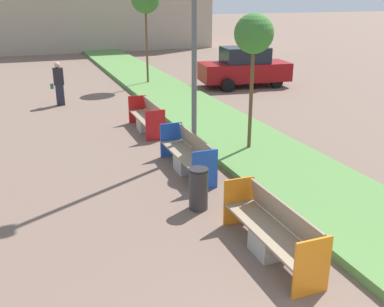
{
  "coord_description": "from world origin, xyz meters",
  "views": [
    {
      "loc": [
        -2.74,
        -1.95,
        4.24
      ],
      "look_at": [
        0.9,
        7.55,
        0.6
      ],
      "focal_mm": 42.0,
      "sensor_mm": 36.0,
      "label": 1
    }
  ],
  "objects_px": {
    "bench_red_frame": "(147,120)",
    "bench_blue_frame": "(188,157)",
    "bench_orange_frame": "(272,234)",
    "pedestrian_walking": "(59,84)",
    "litter_bin": "(198,189)",
    "street_lamp_post": "(194,1)",
    "sapling_tree_near": "(254,35)",
    "parked_car_distant": "(244,67)"
  },
  "relations": [
    {
      "from": "sapling_tree_near",
      "to": "pedestrian_walking",
      "type": "relative_size",
      "value": 2.2
    },
    {
      "from": "parked_car_distant",
      "to": "pedestrian_walking",
      "type": "bearing_deg",
      "value": -167.47
    },
    {
      "from": "pedestrian_walking",
      "to": "parked_car_distant",
      "type": "distance_m",
      "value": 8.66
    },
    {
      "from": "bench_red_frame",
      "to": "bench_blue_frame",
      "type": "bearing_deg",
      "value": -89.96
    },
    {
      "from": "bench_red_frame",
      "to": "street_lamp_post",
      "type": "xyz_separation_m",
      "value": [
        0.61,
        -2.64,
        3.68
      ]
    },
    {
      "from": "street_lamp_post",
      "to": "parked_car_distant",
      "type": "distance_m",
      "value": 10.4
    },
    {
      "from": "street_lamp_post",
      "to": "parked_car_distant",
      "type": "bearing_deg",
      "value": 54.8
    },
    {
      "from": "bench_orange_frame",
      "to": "bench_blue_frame",
      "type": "distance_m",
      "value": 4.09
    },
    {
      "from": "bench_blue_frame",
      "to": "pedestrian_walking",
      "type": "relative_size",
      "value": 1.42
    },
    {
      "from": "bench_orange_frame",
      "to": "sapling_tree_near",
      "type": "xyz_separation_m",
      "value": [
        2.07,
        4.75,
        2.84
      ]
    },
    {
      "from": "bench_red_frame",
      "to": "parked_car_distant",
      "type": "relative_size",
      "value": 0.51
    },
    {
      "from": "bench_blue_frame",
      "to": "sapling_tree_near",
      "type": "bearing_deg",
      "value": 17.68
    },
    {
      "from": "street_lamp_post",
      "to": "litter_bin",
      "type": "bearing_deg",
      "value": -109.68
    },
    {
      "from": "bench_orange_frame",
      "to": "parked_car_distant",
      "type": "relative_size",
      "value": 0.55
    },
    {
      "from": "sapling_tree_near",
      "to": "pedestrian_walking",
      "type": "bearing_deg",
      "value": 119.26
    },
    {
      "from": "bench_blue_frame",
      "to": "sapling_tree_near",
      "type": "xyz_separation_m",
      "value": [
        2.07,
        0.66,
        2.84
      ]
    },
    {
      "from": "bench_red_frame",
      "to": "sapling_tree_near",
      "type": "relative_size",
      "value": 0.59
    },
    {
      "from": "bench_orange_frame",
      "to": "street_lamp_post",
      "type": "height_order",
      "value": "street_lamp_post"
    },
    {
      "from": "pedestrian_walking",
      "to": "parked_car_distant",
      "type": "xyz_separation_m",
      "value": [
        8.62,
        0.8,
        0.04
      ]
    },
    {
      "from": "litter_bin",
      "to": "bench_red_frame",
      "type": "bearing_deg",
      "value": 84.79
    },
    {
      "from": "street_lamp_post",
      "to": "parked_car_distant",
      "type": "xyz_separation_m",
      "value": [
        5.72,
        8.1,
        -3.14
      ]
    },
    {
      "from": "litter_bin",
      "to": "parked_car_distant",
      "type": "distance_m",
      "value": 13.22
    },
    {
      "from": "parked_car_distant",
      "to": "bench_orange_frame",
      "type": "bearing_deg",
      "value": -108.14
    },
    {
      "from": "sapling_tree_near",
      "to": "street_lamp_post",
      "type": "bearing_deg",
      "value": 161.36
    },
    {
      "from": "bench_orange_frame",
      "to": "sapling_tree_near",
      "type": "relative_size",
      "value": 0.64
    },
    {
      "from": "bench_red_frame",
      "to": "street_lamp_post",
      "type": "height_order",
      "value": "street_lamp_post"
    },
    {
      "from": "bench_red_frame",
      "to": "litter_bin",
      "type": "xyz_separation_m",
      "value": [
        -0.53,
        -5.84,
        0.08
      ]
    },
    {
      "from": "bench_red_frame",
      "to": "street_lamp_post",
      "type": "bearing_deg",
      "value": -76.97
    },
    {
      "from": "bench_blue_frame",
      "to": "litter_bin",
      "type": "bearing_deg",
      "value": -104.64
    },
    {
      "from": "bench_blue_frame",
      "to": "pedestrian_walking",
      "type": "distance_m",
      "value": 8.77
    },
    {
      "from": "pedestrian_walking",
      "to": "sapling_tree_near",
      "type": "bearing_deg",
      "value": -60.74
    },
    {
      "from": "litter_bin",
      "to": "street_lamp_post",
      "type": "xyz_separation_m",
      "value": [
        1.14,
        3.2,
        3.61
      ]
    },
    {
      "from": "bench_blue_frame",
      "to": "litter_bin",
      "type": "distance_m",
      "value": 2.12
    },
    {
      "from": "bench_blue_frame",
      "to": "parked_car_distant",
      "type": "xyz_separation_m",
      "value": [
        6.32,
        9.25,
        0.54
      ]
    },
    {
      "from": "bench_red_frame",
      "to": "pedestrian_walking",
      "type": "distance_m",
      "value": 5.22
    },
    {
      "from": "litter_bin",
      "to": "pedestrian_walking",
      "type": "xyz_separation_m",
      "value": [
        -1.77,
        10.5,
        0.43
      ]
    },
    {
      "from": "bench_orange_frame",
      "to": "litter_bin",
      "type": "bearing_deg",
      "value": 104.66
    },
    {
      "from": "litter_bin",
      "to": "bench_blue_frame",
      "type": "bearing_deg",
      "value": 75.36
    },
    {
      "from": "bench_orange_frame",
      "to": "bench_blue_frame",
      "type": "xyz_separation_m",
      "value": [
        0.0,
        4.09,
        0.0
      ]
    },
    {
      "from": "bench_orange_frame",
      "to": "bench_blue_frame",
      "type": "relative_size",
      "value": 1.0
    },
    {
      "from": "street_lamp_post",
      "to": "pedestrian_walking",
      "type": "distance_m",
      "value": 8.48
    },
    {
      "from": "bench_blue_frame",
      "to": "bench_orange_frame",
      "type": "bearing_deg",
      "value": -90.0
    }
  ]
}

